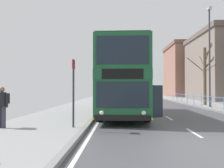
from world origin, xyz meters
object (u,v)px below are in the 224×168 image
(double_decker_bus_main, at_px, (124,80))
(pedestrian_with_backpack, at_px, (2,104))
(street_lamp_far_side, at_px, (210,50))
(bare_tree_far_01, at_px, (205,73))
(bus_stop_sign_near, at_px, (73,86))
(background_building_02, at_px, (193,71))

(double_decker_bus_main, distance_m, pedestrian_with_backpack, 8.15)
(street_lamp_far_side, relative_size, bare_tree_far_01, 1.44)
(double_decker_bus_main, bearing_deg, bare_tree_far_01, 45.69)
(pedestrian_with_backpack, xyz_separation_m, bus_stop_sign_near, (2.83, 0.24, 0.73))
(double_decker_bus_main, distance_m, bare_tree_far_01, 11.65)
(street_lamp_far_side, distance_m, bare_tree_far_01, 3.60)
(bus_stop_sign_near, height_order, background_building_02, background_building_02)
(bare_tree_far_01, bearing_deg, double_decker_bus_main, -134.31)
(double_decker_bus_main, height_order, bus_stop_sign_near, double_decker_bus_main)
(street_lamp_far_side, bearing_deg, bus_stop_sign_near, -130.20)
(pedestrian_with_backpack, bearing_deg, double_decker_bus_main, 51.88)
(bare_tree_far_01, bearing_deg, background_building_02, 75.54)
(double_decker_bus_main, height_order, background_building_02, background_building_02)
(double_decker_bus_main, relative_size, background_building_02, 0.83)
(bus_stop_sign_near, bearing_deg, street_lamp_far_side, 49.80)
(street_lamp_far_side, relative_size, background_building_02, 0.64)
(bare_tree_far_01, bearing_deg, bus_stop_sign_near, -125.45)
(bus_stop_sign_near, xyz_separation_m, street_lamp_far_side, (9.63, 11.39, 3.21))
(street_lamp_far_side, bearing_deg, background_building_02, 75.77)
(bare_tree_far_01, xyz_separation_m, background_building_02, (7.90, 30.64, 2.49))
(double_decker_bus_main, height_order, pedestrian_with_backpack, double_decker_bus_main)
(street_lamp_far_side, xyz_separation_m, background_building_02, (8.54, 33.66, 0.65))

